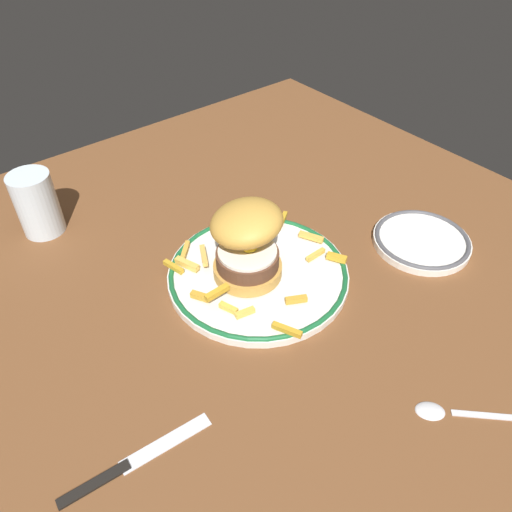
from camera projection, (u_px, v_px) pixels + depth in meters
ground_plane at (253, 282)px, 79.22cm from camera, size 112.82×108.83×4.00cm
dinner_plate at (256, 274)px, 76.46cm from camera, size 27.94×27.94×1.60cm
burger at (246, 240)px, 72.08cm from camera, size 15.43×15.35×12.23cm
fries_pile at (246, 266)px, 75.74cm from camera, size 24.18×26.31×2.59cm
water_glass at (38, 208)px, 83.00cm from camera, size 6.89×6.89×10.98cm
side_plate at (422, 240)px, 82.61cm from camera, size 16.00×16.00×1.60cm
knife at (125, 466)px, 54.44cm from camera, size 18.06×3.06×0.70cm
spoon at (443, 411)px, 59.39cm from camera, size 10.69×10.52×0.90cm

